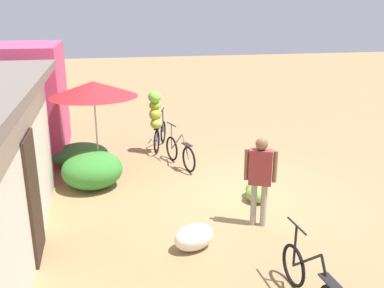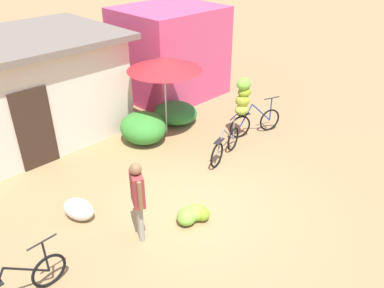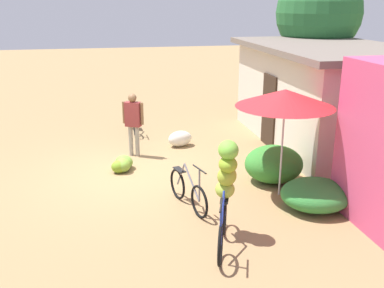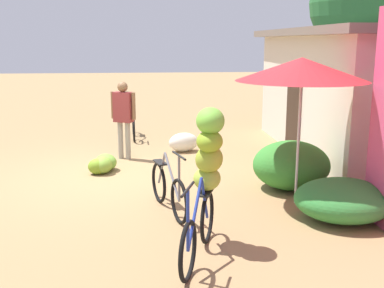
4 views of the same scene
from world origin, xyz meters
TOP-DOWN VIEW (x-y plane):
  - ground_plane at (0.00, 0.00)m, footprint 60.00×60.00m
  - building_low at (-1.50, 5.60)m, footprint 6.33×3.86m
  - tree_behind_building at (-4.46, 6.66)m, footprint 2.86×2.86m
  - hedge_bush_front_left at (1.07, 3.06)m, footprint 1.20×1.32m
  - hedge_bush_front_right at (2.54, 3.37)m, footprint 1.25×1.40m
  - market_umbrella at (1.79, 2.92)m, footprint 1.99×1.99m
  - bicycle_leftmost at (-3.60, 0.26)m, footprint 1.58×0.15m
  - bicycle_near_pile at (2.01, 0.90)m, footprint 1.56×0.48m
  - bicycle_center_loaded at (3.29, 1.30)m, footprint 1.59×0.72m
  - banana_pile_on_ground at (-0.30, -0.26)m, footprint 0.77×0.62m
  - produce_sack at (-1.90, 1.44)m, footprint 0.62×0.80m
  - person_vendor at (-1.36, 0.11)m, footprint 0.36×0.53m

SIDE VIEW (x-z plane):
  - ground_plane at x=0.00m, z-range 0.00..0.00m
  - banana_pile_on_ground at x=-0.30m, z-range 0.00..0.33m
  - produce_sack at x=-1.90m, z-range 0.00..0.44m
  - hedge_bush_front_right at x=2.54m, z-range 0.00..0.58m
  - bicycle_leftmost at x=-3.60m, z-range -0.13..0.81m
  - bicycle_near_pile at x=2.01m, z-range -0.14..0.85m
  - hedge_bush_front_left at x=1.07m, z-range 0.00..0.84m
  - person_vendor at x=-1.36m, z-range 0.19..1.86m
  - bicycle_center_loaded at x=3.29m, z-range 0.16..1.89m
  - building_low at x=-1.50m, z-range 0.02..2.79m
  - market_umbrella at x=1.79m, z-range 0.96..3.23m
  - tree_behind_building at x=-4.46m, z-range 1.02..5.99m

